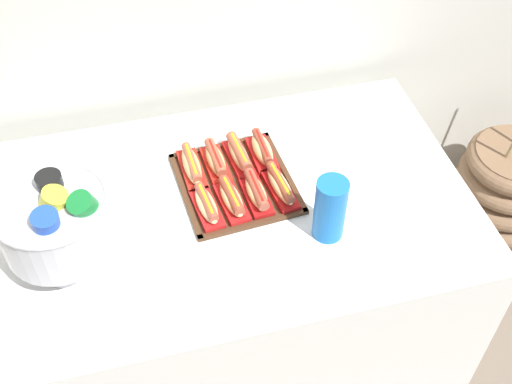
# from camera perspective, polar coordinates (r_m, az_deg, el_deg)

# --- Properties ---
(ground_plane) EXTENTS (10.00, 10.00, 0.00)m
(ground_plane) POSITION_cam_1_polar(r_m,az_deg,el_deg) (2.51, -2.36, -13.12)
(ground_plane) COLOR #7A6B5B
(buffet_table) EXTENTS (1.47, 0.89, 0.77)m
(buffet_table) POSITION_cam_1_polar(r_m,az_deg,el_deg) (2.17, -2.68, -7.71)
(buffet_table) COLOR white
(buffet_table) RESTS_ON ground_plane
(floor_vase) EXTENTS (0.45, 0.45, 0.97)m
(floor_vase) POSITION_cam_1_polar(r_m,az_deg,el_deg) (2.79, 20.87, -0.62)
(floor_vase) COLOR brown
(floor_vase) RESTS_ON ground_plane
(serving_tray) EXTENTS (0.35, 0.38, 0.01)m
(serving_tray) POSITION_cam_1_polar(r_m,az_deg,el_deg) (1.93, -1.81, 0.75)
(serving_tray) COLOR #472B19
(serving_tray) RESTS_ON buffet_table
(hot_dog_0) EXTENTS (0.08, 0.17, 0.06)m
(hot_dog_0) POSITION_cam_1_polar(r_m,az_deg,el_deg) (1.84, -4.41, -1.21)
(hot_dog_0) COLOR red
(hot_dog_0) RESTS_ON serving_tray
(hot_dog_1) EXTENTS (0.08, 0.17, 0.06)m
(hot_dog_1) POSITION_cam_1_polar(r_m,az_deg,el_deg) (1.85, -2.18, -0.61)
(hot_dog_1) COLOR red
(hot_dog_1) RESTS_ON serving_tray
(hot_dog_2) EXTENTS (0.07, 0.16, 0.06)m
(hot_dog_2) POSITION_cam_1_polar(r_m,az_deg,el_deg) (1.86, 0.03, -0.06)
(hot_dog_2) COLOR #B21414
(hot_dog_2) RESTS_ON serving_tray
(hot_dog_3) EXTENTS (0.08, 0.18, 0.06)m
(hot_dog_3) POSITION_cam_1_polar(r_m,az_deg,el_deg) (1.88, 2.20, 0.46)
(hot_dog_3) COLOR #B21414
(hot_dog_3) RESTS_ON serving_tray
(hot_dog_4) EXTENTS (0.07, 0.19, 0.06)m
(hot_dog_4) POSITION_cam_1_polar(r_m,az_deg,el_deg) (1.95, -5.72, 2.29)
(hot_dog_4) COLOR red
(hot_dog_4) RESTS_ON serving_tray
(hot_dog_5) EXTENTS (0.07, 0.17, 0.06)m
(hot_dog_5) POSITION_cam_1_polar(r_m,az_deg,el_deg) (1.96, -3.60, 2.79)
(hot_dog_5) COLOR red
(hot_dog_5) RESTS_ON serving_tray
(hot_dog_6) EXTENTS (0.07, 0.18, 0.06)m
(hot_dog_6) POSITION_cam_1_polar(r_m,az_deg,el_deg) (1.97, -1.51, 3.30)
(hot_dog_6) COLOR red
(hot_dog_6) RESTS_ON serving_tray
(hot_dog_7) EXTENTS (0.07, 0.16, 0.06)m
(hot_dog_7) POSITION_cam_1_polar(r_m,az_deg,el_deg) (1.99, 0.56, 3.74)
(hot_dog_7) COLOR red
(hot_dog_7) RESTS_ON serving_tray
(punch_bowl) EXTENTS (0.30, 0.30, 0.29)m
(punch_bowl) POSITION_cam_1_polar(r_m,az_deg,el_deg) (1.69, -17.32, -2.51)
(punch_bowl) COLOR silver
(punch_bowl) RESTS_ON buffet_table
(cup_stack) EXTENTS (0.09, 0.09, 0.20)m
(cup_stack) POSITION_cam_1_polar(r_m,az_deg,el_deg) (1.74, 6.61, -1.52)
(cup_stack) COLOR blue
(cup_stack) RESTS_ON buffet_table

